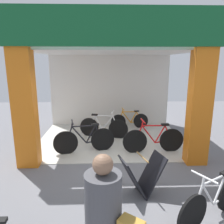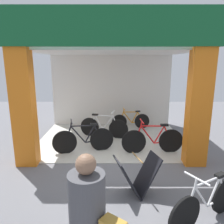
# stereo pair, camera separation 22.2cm
# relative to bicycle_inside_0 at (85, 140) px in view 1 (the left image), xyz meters

# --- Properties ---
(ground_plane) EXTENTS (17.44, 17.44, 0.00)m
(ground_plane) POSITION_rel_bicycle_inside_0_xyz_m (0.78, -0.73, -0.38)
(ground_plane) COLOR slate
(ground_plane) RESTS_ON ground
(shop_facade) EXTENTS (4.92, 3.89, 3.69)m
(shop_facade) POSITION_rel_bicycle_inside_0_xyz_m (0.78, 0.94, 1.55)
(shop_facade) COLOR beige
(shop_facade) RESTS_ON ground
(bicycle_inside_0) EXTENTS (1.70, 0.52, 0.95)m
(bicycle_inside_0) POSITION_rel_bicycle_inside_0_xyz_m (0.00, 0.00, 0.00)
(bicycle_inside_0) COLOR black
(bicycle_inside_0) RESTS_ON ground
(bicycle_inside_1) EXTENTS (1.46, 0.40, 0.81)m
(bicycle_inside_1) POSITION_rel_bicycle_inside_0_xyz_m (1.54, 2.21, -0.06)
(bicycle_inside_1) COLOR black
(bicycle_inside_1) RESTS_ON ground
(bicycle_inside_2) EXTENTS (1.75, 0.48, 0.97)m
(bicycle_inside_2) POSITION_rel_bicycle_inside_0_xyz_m (1.96, -0.05, 0.00)
(bicycle_inside_2) COLOR black
(bicycle_inside_2) RESTS_ON ground
(bicycle_inside_3) EXTENTS (1.64, 0.54, 0.93)m
(bicycle_inside_3) POSITION_rel_bicycle_inside_0_xyz_m (0.52, 1.24, -0.01)
(bicycle_inside_3) COLOR black
(bicycle_inside_3) RESTS_ON ground
(bicycle_parked_1) EXTENTS (1.41, 0.86, 0.89)m
(bicycle_parked_1) POSITION_rel_bicycle_inside_0_xyz_m (2.31, -2.77, -0.03)
(bicycle_parked_1) COLOR black
(bicycle_parked_1) RESTS_ON ground
(sandwich_board_sign) EXTENTS (0.94, 0.70, 0.80)m
(sandwich_board_sign) POSITION_rel_bicycle_inside_0_xyz_m (1.29, -2.01, 0.01)
(sandwich_board_sign) COLOR black
(sandwich_board_sign) RESTS_ON ground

